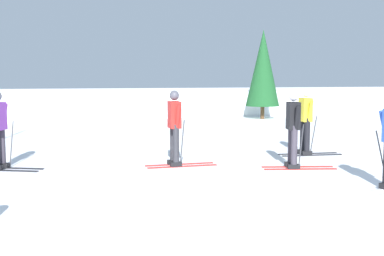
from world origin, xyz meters
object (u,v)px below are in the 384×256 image
(skier_red, at_px, (175,126))
(conifer_far_left, at_px, (263,68))
(skier_black, at_px, (293,127))
(skier_yellow, at_px, (306,120))

(skier_red, distance_m, conifer_far_left, 12.67)
(conifer_far_left, bearing_deg, skier_black, -106.61)
(skier_red, height_order, skier_yellow, same)
(skier_yellow, bearing_deg, skier_red, -166.02)
(skier_black, bearing_deg, skier_red, 161.92)
(skier_red, distance_m, skier_yellow, 3.66)
(skier_black, relative_size, conifer_far_left, 0.42)
(skier_black, xyz_separation_m, conifer_far_left, (3.54, 11.87, 1.43))
(skier_red, relative_size, skier_yellow, 1.00)
(skier_yellow, xyz_separation_m, conifer_far_left, (2.48, 10.16, 1.43))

